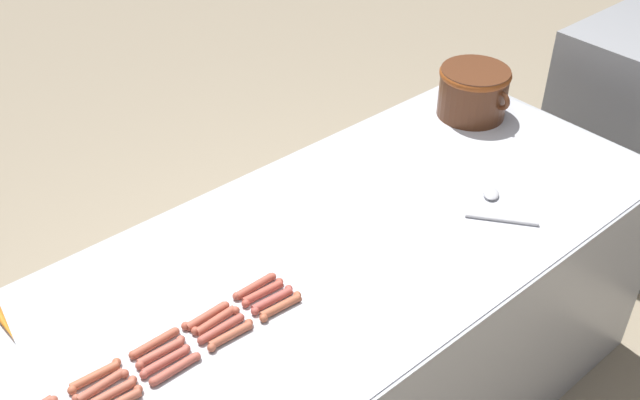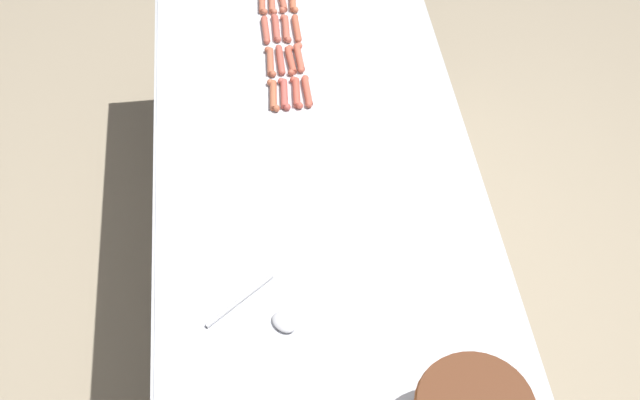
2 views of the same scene
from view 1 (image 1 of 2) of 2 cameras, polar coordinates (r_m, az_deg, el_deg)
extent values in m
cube|color=#ADAFB5|center=(2.44, 0.56, -11.33)|extent=(0.94, 2.31, 0.83)
cube|color=silver|center=(2.15, 0.63, -3.92)|extent=(0.92, 2.26, 0.00)
sphere|color=#B45843|center=(1.87, -19.83, -14.29)|extent=(0.02, 0.02, 0.02)
cylinder|color=#B95D3F|center=(1.89, -16.94, -12.83)|extent=(0.03, 0.12, 0.02)
sphere|color=#B95D3F|center=(1.87, -18.53, -13.70)|extent=(0.02, 0.02, 0.02)
sphere|color=#B95D3F|center=(1.90, -15.38, -11.95)|extent=(0.02, 0.02, 0.02)
cylinder|color=#B3563F|center=(1.92, -12.61, -10.69)|extent=(0.02, 0.12, 0.02)
sphere|color=#B3563F|center=(1.91, -14.18, -11.48)|extent=(0.02, 0.02, 0.02)
sphere|color=#B3563F|center=(1.94, -11.07, -9.90)|extent=(0.02, 0.02, 0.02)
cylinder|color=#B85742|center=(1.97, -8.81, -8.76)|extent=(0.03, 0.12, 0.02)
sphere|color=#B85742|center=(1.95, -10.32, -9.51)|extent=(0.02, 0.02, 0.02)
sphere|color=#B85742|center=(1.99, -7.33, -8.02)|extent=(0.02, 0.02, 0.02)
cylinder|color=#B55240|center=(2.03, -5.05, -6.62)|extent=(0.02, 0.12, 0.02)
sphere|color=#B55240|center=(2.01, -6.44, -7.36)|extent=(0.02, 0.02, 0.02)
sphere|color=#B55240|center=(2.05, -3.69, -5.90)|extent=(0.02, 0.02, 0.02)
cylinder|color=#B25843|center=(1.86, -16.50, -13.55)|extent=(0.03, 0.12, 0.02)
sphere|color=#B25843|center=(1.85, -18.22, -14.31)|extent=(0.02, 0.02, 0.02)
sphere|color=#B25843|center=(1.87, -14.82, -12.79)|extent=(0.02, 0.02, 0.02)
cylinder|color=#B55846|center=(1.90, -12.16, -11.38)|extent=(0.03, 0.12, 0.02)
sphere|color=#B55846|center=(1.88, -13.70, -12.25)|extent=(0.02, 0.02, 0.02)
sphere|color=#B55846|center=(1.92, -10.66, -10.51)|extent=(0.02, 0.02, 0.02)
cylinder|color=#B3543F|center=(1.95, -8.03, -9.16)|extent=(0.03, 0.12, 0.02)
sphere|color=#B3543F|center=(1.93, -9.57, -9.90)|extent=(0.02, 0.02, 0.02)
sphere|color=#B3543F|center=(1.97, -6.52, -8.44)|extent=(0.02, 0.02, 0.02)
cylinder|color=#BA4F3F|center=(2.01, -4.43, -7.10)|extent=(0.03, 0.12, 0.02)
sphere|color=#BA4F3F|center=(1.98, -5.74, -7.93)|extent=(0.02, 0.02, 0.02)
sphere|color=#BA4F3F|center=(2.04, -3.15, -6.30)|extent=(0.02, 0.02, 0.02)
cylinder|color=#B35C45|center=(1.84, -15.83, -14.19)|extent=(0.03, 0.12, 0.02)
sphere|color=#B35C45|center=(1.86, -14.22, -13.28)|extent=(0.02, 0.02, 0.02)
cylinder|color=#B25344|center=(1.88, -11.80, -12.05)|extent=(0.03, 0.12, 0.02)
sphere|color=#B25344|center=(1.86, -13.38, -12.92)|extent=(0.02, 0.02, 0.02)
sphere|color=#B25344|center=(1.89, -10.26, -11.19)|extent=(0.02, 0.02, 0.02)
cylinder|color=#B05143|center=(1.93, -7.61, -9.79)|extent=(0.02, 0.12, 0.02)
sphere|color=#B05143|center=(1.91, -9.11, -10.61)|extent=(0.02, 0.02, 0.02)
sphere|color=#B05143|center=(1.95, -6.16, -8.97)|extent=(0.02, 0.02, 0.02)
cylinder|color=#B85047|center=(1.99, -3.71, -7.67)|extent=(0.03, 0.12, 0.02)
sphere|color=#B85047|center=(1.96, -5.03, -8.52)|extent=(0.02, 0.02, 0.02)
sphere|color=#B85047|center=(2.02, -2.43, -6.84)|extent=(0.02, 0.02, 0.02)
sphere|color=#B25940|center=(1.83, -13.81, -13.98)|extent=(0.02, 0.02, 0.02)
cylinder|color=#B45343|center=(1.86, -11.08, -12.64)|extent=(0.02, 0.12, 0.02)
sphere|color=#B45343|center=(1.84, -12.71, -13.48)|extent=(0.02, 0.02, 0.02)
sphere|color=#B45343|center=(1.87, -9.49, -11.80)|extent=(0.02, 0.02, 0.02)
cylinder|color=#B45B40|center=(1.91, -6.90, -10.28)|extent=(0.03, 0.12, 0.02)
sphere|color=#B45B40|center=(1.89, -8.34, -11.17)|extent=(0.02, 0.02, 0.02)
sphere|color=#B45B40|center=(1.93, -5.50, -9.40)|extent=(0.02, 0.02, 0.02)
cylinder|color=#B85E3F|center=(1.97, -3.04, -8.18)|extent=(0.03, 0.12, 0.02)
sphere|color=#B85E3F|center=(1.94, -4.36, -9.05)|extent=(0.02, 0.02, 0.02)
sphere|color=#B85E3F|center=(2.00, -1.77, -7.33)|extent=(0.02, 0.02, 0.02)
cylinder|color=#562D19|center=(2.80, 11.69, 8.11)|extent=(0.25, 0.25, 0.18)
torus|color=brown|center=(2.77, 11.88, 9.51)|extent=(0.26, 0.26, 0.03)
torus|color=#562D19|center=(2.86, 9.79, 9.39)|extent=(0.07, 0.02, 0.07)
torus|color=#562D19|center=(2.73, 13.76, 7.44)|extent=(0.07, 0.02, 0.07)
cylinder|color=#B7B7BC|center=(2.32, 13.82, -1.50)|extent=(0.18, 0.14, 0.01)
ellipsoid|color=#B7B7BC|center=(2.42, 13.02, 0.48)|extent=(0.08, 0.09, 0.02)
cone|color=orange|center=(2.09, -23.25, -8.48)|extent=(0.17, 0.04, 0.03)
camera|label=2|loc=(2.95, 36.96, 38.78)|focal=46.16mm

